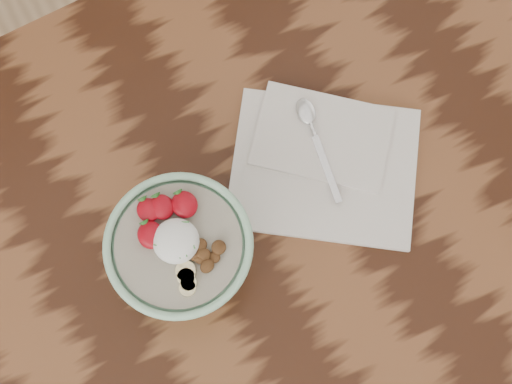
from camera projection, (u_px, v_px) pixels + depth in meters
table at (232, 253)px, 109.41cm from camera, size 160.00×90.00×75.00cm
breakfast_bowl at (181, 250)px, 93.43cm from camera, size 19.12×19.12×13.06cm
napkin at (324, 161)px, 102.89cm from camera, size 33.81×32.74×1.62cm
spoon at (311, 125)px, 102.99cm from camera, size 4.94×16.57×0.86cm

